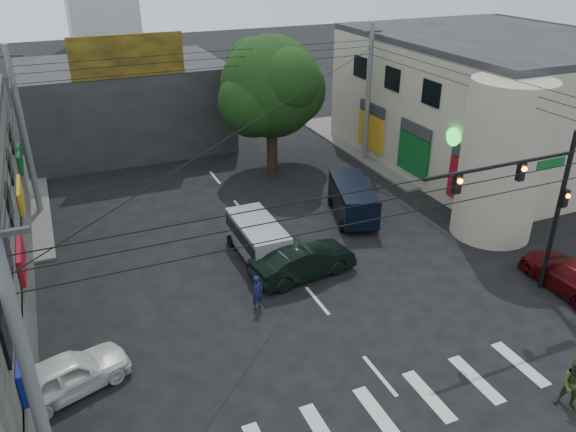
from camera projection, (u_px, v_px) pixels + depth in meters
ground at (339, 327)px, 22.24m from camera, size 160.00×160.00×0.00m
sidewalk_far_right at (435, 137)px, 43.43m from camera, size 16.00×16.00×0.15m
building_right at (487, 103)px, 37.58m from camera, size 14.00×18.00×8.00m
corner_column at (501, 161)px, 27.68m from camera, size 4.00×4.00×8.00m
building_far at (124, 105)px, 40.87m from camera, size 14.00×10.00×6.00m
billboard at (127, 56)px, 34.94m from camera, size 7.00×0.30×2.60m
street_tree at (271, 87)px, 35.23m from camera, size 6.40×6.40×8.70m
traffic_gantry at (532, 194)px, 22.07m from camera, size 7.10×0.35×7.20m
utility_pole_near_left at (33, 390)px, 12.75m from camera, size 0.32×0.32×9.20m
utility_pole_far_left at (24, 134)px, 29.62m from camera, size 0.32×0.32×9.20m
utility_pole_far_right at (368, 95)px, 37.11m from camera, size 0.32×0.32×9.20m
dark_sedan at (303, 260)px, 25.32m from camera, size 2.91×5.28×1.60m
white_compact at (67, 375)px, 18.78m from camera, size 4.28×5.25×1.43m
maroon_sedan at (572, 275)px, 24.32m from camera, size 2.65×5.27×1.46m
silver_minivan at (258, 240)px, 26.78m from camera, size 4.30×1.80×1.85m
navy_van at (353, 201)px, 30.66m from camera, size 5.85×4.53×1.93m
traffic_officer at (258, 292)px, 23.08m from camera, size 0.89×0.87×1.53m
pedestrian_olive at (575, 385)px, 18.02m from camera, size 1.63×1.62×1.90m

